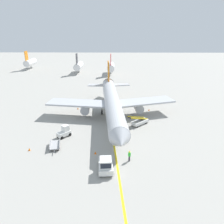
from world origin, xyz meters
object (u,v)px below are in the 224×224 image
object	(u,v)px
pushback_tug	(106,164)
baggage_tug_near_wing	(64,132)
safety_cone_wingtip_left	(95,153)
belt_loader_forward_hold	(139,121)
safety_cone_nose_left	(29,149)
safety_cone_tail_area	(149,110)
ground_crew_marshaller	(129,156)
baggage_cart_loaded	(55,145)
airliner	(112,102)
safety_cone_wingtip_right	(78,108)
safety_cone_nose_right	(107,110)

from	to	relation	value
pushback_tug	baggage_tug_near_wing	world-z (taller)	pushback_tug
baggage_tug_near_wing	safety_cone_wingtip_left	bearing A→B (deg)	-42.56
pushback_tug	safety_cone_wingtip_left	distance (m)	4.46
safety_cone_wingtip_left	pushback_tug	bearing A→B (deg)	-65.94
pushback_tug	safety_cone_wingtip_left	bearing A→B (deg)	114.06
baggage_tug_near_wing	belt_loader_forward_hold	bearing A→B (deg)	19.88
belt_loader_forward_hold	safety_cone_nose_left	xyz separation A→B (m)	(-18.60, -9.80, -0.56)
belt_loader_forward_hold	safety_cone_tail_area	size ratio (longest dim) A/B	10.37
ground_crew_marshaller	baggage_cart_loaded	bearing A→B (deg)	163.15
belt_loader_forward_hold	baggage_cart_loaded	distance (m)	17.15
pushback_tug	belt_loader_forward_hold	size ratio (longest dim) A/B	0.82
pushback_tug	safety_cone_nose_left	bearing A→B (deg)	158.79
airliner	ground_crew_marshaller	bearing A→B (deg)	-80.58
pushback_tug	baggage_cart_loaded	size ratio (longest dim) A/B	0.97
baggage_cart_loaded	safety_cone_wingtip_left	size ratio (longest dim) A/B	8.73
baggage_cart_loaded	safety_cone_wingtip_left	world-z (taller)	baggage_cart_loaded
safety_cone_nose_left	safety_cone_wingtip_right	world-z (taller)	same
safety_cone_nose_right	safety_cone_tail_area	world-z (taller)	same
ground_crew_marshaller	safety_cone_tail_area	xyz separation A→B (m)	(6.03, 20.17, -0.69)
baggage_tug_near_wing	belt_loader_forward_hold	size ratio (longest dim) A/B	0.58
belt_loader_forward_hold	safety_cone_tail_area	world-z (taller)	belt_loader_forward_hold
safety_cone_wingtip_left	baggage_cart_loaded	bearing A→B (deg)	164.94
pushback_tug	safety_cone_wingtip_right	distance (m)	24.42
belt_loader_forward_hold	safety_cone_wingtip_left	bearing A→B (deg)	-126.99
safety_cone_wingtip_left	safety_cone_wingtip_right	size ratio (longest dim) A/B	1.00
pushback_tug	safety_cone_wingtip_left	size ratio (longest dim) A/B	8.46
baggage_cart_loaded	safety_cone_wingtip_right	xyz separation A→B (m)	(0.77, 17.31, -0.25)
safety_cone_nose_left	safety_cone_wingtip_left	distance (m)	10.64
pushback_tug	safety_cone_tail_area	distance (m)	24.30
baggage_tug_near_wing	safety_cone_wingtip_left	xyz separation A→B (m)	(6.03, -5.53, -0.71)
belt_loader_forward_hold	safety_cone_tail_area	xyz separation A→B (m)	(3.18, 7.79, -0.56)
airliner	safety_cone_wingtip_right	world-z (taller)	airliner
pushback_tug	baggage_tug_near_wing	bearing A→B (deg)	129.32
ground_crew_marshaller	safety_cone_nose_right	bearing A→B (deg)	101.50
baggage_cart_loaded	safety_cone_tail_area	xyz separation A→B (m)	(17.92, 16.58, -0.25)
belt_loader_forward_hold	safety_cone_nose_left	world-z (taller)	belt_loader_forward_hold
ground_crew_marshaller	safety_cone_wingtip_left	world-z (taller)	ground_crew_marshaller
airliner	ground_crew_marshaller	world-z (taller)	airliner
baggage_tug_near_wing	safety_cone_wingtip_right	xyz separation A→B (m)	(0.05, 13.59, -0.71)
baggage_tug_near_wing	safety_cone_nose_right	distance (m)	14.37
baggage_cart_loaded	safety_cone_wingtip_right	world-z (taller)	baggage_cart_loaded
pushback_tug	ground_crew_marshaller	bearing A→B (deg)	33.60
pushback_tug	baggage_cart_loaded	bearing A→B (deg)	145.69
baggage_tug_near_wing	belt_loader_forward_hold	xyz separation A→B (m)	(14.01, 5.07, -0.15)
airliner	ground_crew_marshaller	xyz separation A→B (m)	(2.74, -16.53, -2.51)
safety_cone_nose_right	safety_cone_wingtip_right	xyz separation A→B (m)	(-7.09, 1.15, 0.00)
belt_loader_forward_hold	ground_crew_marshaller	distance (m)	12.71
baggage_cart_loaded	belt_loader_forward_hold	bearing A→B (deg)	30.81
baggage_cart_loaded	safety_cone_nose_left	bearing A→B (deg)	-165.35
belt_loader_forward_hold	baggage_cart_loaded	world-z (taller)	belt_loader_forward_hold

